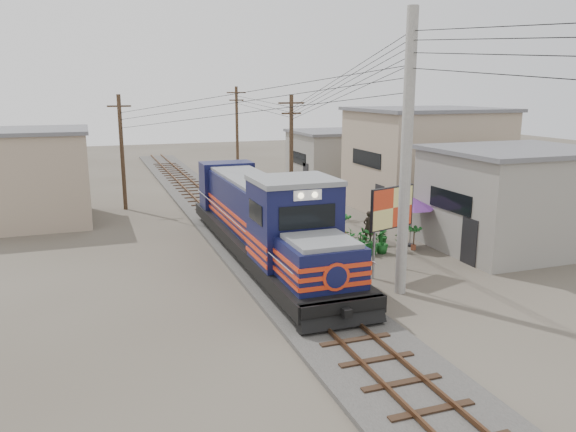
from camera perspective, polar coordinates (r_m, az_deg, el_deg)
name	(u,v)px	position (r m, az deg, el deg)	size (l,w,h in m)	color
ground	(306,299)	(20.19, 1.88, -8.46)	(120.00, 120.00, 0.00)	#473F35
ballast	(236,231)	(29.26, -5.29, -1.57)	(3.60, 70.00, 0.16)	#595651
track	(236,228)	(29.22, -5.30, -1.23)	(1.15, 70.00, 0.12)	#51331E
locomotive	(264,221)	(24.21, -2.44, -0.48)	(3.00, 16.31, 4.04)	black
utility_pole_main	(406,157)	(20.07, 11.91, 5.89)	(0.40, 0.40, 10.00)	#9E9B93
wooden_pole_mid	(291,151)	(33.70, 0.34, 6.61)	(1.60, 0.24, 7.00)	#4C3826
wooden_pole_far	(237,131)	(47.10, -5.20, 8.64)	(1.60, 0.24, 7.50)	#4C3826
wooden_pole_left	(122,150)	(35.73, -16.52, 6.44)	(1.60, 0.24, 7.00)	#4C3826
power_lines	(238,83)	(26.86, -5.11, 13.28)	(9.65, 19.00, 3.30)	black
shophouse_front	(514,198)	(28.00, 21.99, 1.67)	(7.35, 6.30, 4.70)	gray
shophouse_mid	(425,159)	(35.57, 13.73, 5.65)	(8.40, 7.35, 6.20)	gray
shophouse_back	(335,158)	(43.68, 4.80, 5.92)	(6.30, 6.30, 4.20)	gray
shophouse_left	(31,176)	(33.96, -24.65, 3.67)	(6.30, 6.30, 5.20)	gray
billboard	(392,210)	(22.52, 10.53, 0.60)	(2.24, 0.82, 3.58)	#99999E
market_umbrella	(412,203)	(26.91, 12.46, 1.32)	(2.86, 2.86, 2.39)	black
vendor	(368,226)	(27.58, 8.14, -1.06)	(0.56, 0.37, 1.54)	black
plant_nursery	(357,239)	(26.23, 6.98, -2.37)	(3.52, 3.31, 1.13)	#19591F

